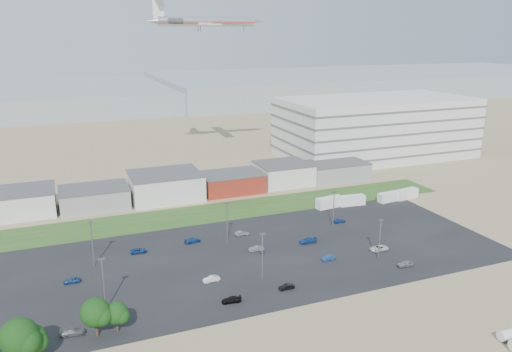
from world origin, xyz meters
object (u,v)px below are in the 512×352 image
parked_car_5 (72,280)px  parked_car_6 (193,240)px  parked_car_0 (379,248)px  parked_car_12 (308,240)px  parked_car_13 (287,287)px  parked_car_10 (73,332)px  storage_tank_nw (509,334)px  parked_car_8 (339,221)px  parked_car_1 (328,258)px  parked_car_7 (256,249)px  parked_car_4 (211,279)px  box_trailer_a (329,202)px  airliner (207,21)px  parked_car_3 (231,300)px  parked_car_9 (139,251)px  parked_car_2 (405,264)px  parked_car_11 (242,233)px

parked_car_5 → parked_car_6: size_ratio=0.83×
parked_car_0 → parked_car_12: 17.44m
parked_car_12 → parked_car_13: parked_car_12 is taller
parked_car_10 → parked_car_13: (41.86, 0.86, -0.08)m
parked_car_0 → storage_tank_nw: bearing=2.9°
parked_car_0 → parked_car_8: (0.80, 19.93, -0.04)m
parked_car_1 → parked_car_6: parked_car_6 is taller
parked_car_5 → parked_car_7: size_ratio=0.91×
parked_car_5 → parked_car_8: (71.11, 9.62, -0.00)m
storage_tank_nw → parked_car_10: 75.90m
parked_car_4 → parked_car_13: parked_car_4 is taller
storage_tank_nw → parked_car_6: (-40.05, 60.97, -0.50)m
parked_car_1 → parked_car_10: 57.73m
parked_car_5 → box_trailer_a: bearing=108.7°
parked_car_12 → parked_car_10: bearing=-68.0°
box_trailer_a → parked_car_13: bearing=-136.4°
airliner → parked_car_13: (-15.32, -105.76, -54.89)m
parked_car_3 → parked_car_7: size_ratio=1.03×
parked_car_5 → parked_car_9: 18.54m
parked_car_1 → parked_car_2: 17.34m
parked_car_8 → parked_car_12: size_ratio=0.76×
storage_tank_nw → airliner: 147.08m
parked_car_1 → parked_car_3: 29.03m
box_trailer_a → parked_car_10: size_ratio=1.98×
parked_car_8 → parked_car_10: size_ratio=0.79×
parked_car_11 → parked_car_8: bearing=-93.9°
parked_car_0 → parked_car_7: (-27.88, 10.88, -0.00)m
parked_car_4 → parked_car_5: size_ratio=1.06×
parked_car_0 → parked_car_3: size_ratio=1.16×
parked_car_6 → airliner: bearing=-27.1°
parked_car_12 → parked_car_2: bearing=37.9°
airliner → parked_car_10: (-57.18, -106.62, -54.81)m
parked_car_1 → parked_car_6: bearing=-132.1°
parked_car_12 → parked_car_1: bearing=1.5°
box_trailer_a → parked_car_13: (-33.57, -41.26, -1.06)m
parked_car_3 → parked_car_8: 51.60m
storage_tank_nw → box_trailer_a: 71.79m
airliner → parked_car_5: size_ratio=13.23×
box_trailer_a → parked_car_4: 57.07m
box_trailer_a → parked_car_3: bearing=-144.8°
storage_tank_nw → parked_car_7: (-26.92, 50.27, -0.48)m
box_trailer_a → parked_car_9: (-59.25, -11.85, -1.05)m
parked_car_1 → parked_car_7: size_ratio=0.91×
parked_car_7 → parked_car_11: size_ratio=1.01×
parked_car_6 → parked_car_9: bearing=88.0°
box_trailer_a → parked_car_8: size_ratio=2.50×
box_trailer_a → parked_car_2: (-4.01, -41.72, -0.96)m
box_trailer_a → parked_car_0: 32.52m
storage_tank_nw → parked_car_9: storage_tank_nw is taller
parked_car_10 → parked_car_13: size_ratio=1.29×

